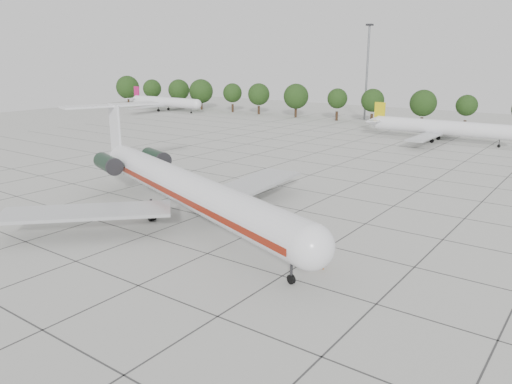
% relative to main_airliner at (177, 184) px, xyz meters
% --- Properties ---
extents(ground, '(260.00, 260.00, 0.00)m').
position_rel_main_airliner_xyz_m(ground, '(9.44, 2.06, -3.83)').
color(ground, '#B8B8B0').
rests_on(ground, ground).
extents(apron_joints, '(170.00, 170.00, 0.02)m').
position_rel_main_airliner_xyz_m(apron_joints, '(9.44, 17.06, -3.82)').
color(apron_joints, '#383838').
rests_on(apron_joints, ground).
extents(main_airliner, '(45.06, 34.27, 10.85)m').
position_rel_main_airliner_xyz_m(main_airliner, '(0.00, 0.00, 0.00)').
color(main_airliner, silver).
rests_on(main_airliner, ground).
extents(ground_crew, '(0.70, 0.49, 1.85)m').
position_rel_main_airliner_xyz_m(ground_crew, '(19.27, -2.78, -2.91)').
color(ground_crew, '#BF560B').
rests_on(ground_crew, ground).
extents(bg_airliner_a, '(28.24, 27.20, 7.40)m').
position_rel_main_airliner_xyz_m(bg_airliner_a, '(-81.52, 76.45, -0.92)').
color(bg_airliner_a, silver).
rests_on(bg_airliner_a, ground).
extents(bg_airliner_c, '(28.24, 27.20, 7.40)m').
position_rel_main_airliner_xyz_m(bg_airliner_c, '(7.83, 67.82, -0.92)').
color(bg_airliner_c, silver).
rests_on(bg_airliner_c, ground).
extents(tree_line, '(249.86, 8.44, 10.22)m').
position_rel_main_airliner_xyz_m(tree_line, '(-2.24, 87.06, 2.15)').
color(tree_line, '#332114').
rests_on(tree_line, ground).
extents(floodlight_mast, '(1.60, 1.60, 25.45)m').
position_rel_main_airliner_xyz_m(floodlight_mast, '(-20.56, 94.06, 10.45)').
color(floodlight_mast, slate).
rests_on(floodlight_mast, ground).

